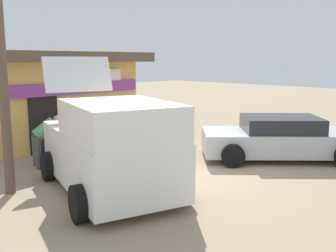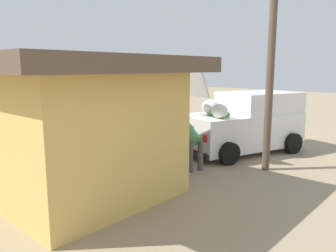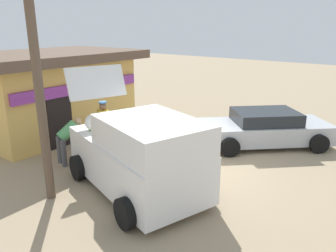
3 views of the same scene
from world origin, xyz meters
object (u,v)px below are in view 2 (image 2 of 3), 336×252
at_px(unloaded_banana_pile, 152,159).
at_px(paint_bucket, 120,144).
at_px(vendor_standing, 162,129).
at_px(customer_bending, 191,140).
at_px(storefront_bar, 55,119).
at_px(parked_sedan, 160,116).
at_px(delivery_van, 245,122).

relative_size(unloaded_banana_pile, paint_bucket, 2.25).
xyz_separation_m(vendor_standing, customer_bending, (-1.26, 0.13, -0.13)).
xyz_separation_m(storefront_bar, vendor_standing, (-0.32, -3.23, -0.61)).
bearing_deg(vendor_standing, customer_bending, 173.97).
xyz_separation_m(parked_sedan, unloaded_banana_pile, (-4.09, 4.33, -0.37)).
distance_m(vendor_standing, unloaded_banana_pile, 1.01).
bearing_deg(storefront_bar, paint_bucket, -62.43).
relative_size(customer_bending, unloaded_banana_pile, 1.55).
bearing_deg(vendor_standing, paint_bucket, 1.41).
bearing_deg(unloaded_banana_pile, customer_bending, -154.04).
relative_size(vendor_standing, paint_bucket, 4.36).
relative_size(storefront_bar, parked_sedan, 1.53).
height_order(delivery_van, customer_bending, delivery_van).
bearing_deg(parked_sedan, storefront_bar, 116.91).
xyz_separation_m(storefront_bar, delivery_van, (-1.55, -5.92, -0.59)).
height_order(parked_sedan, vendor_standing, vendor_standing).
distance_m(storefront_bar, paint_bucket, 3.85).
relative_size(customer_bending, paint_bucket, 3.47).
xyz_separation_m(parked_sedan, paint_bucket, (-1.86, 3.75, -0.38)).
bearing_deg(parked_sedan, paint_bucket, 116.35).
xyz_separation_m(parked_sedan, customer_bending, (-5.10, 3.84, 0.25)).
bearing_deg(customer_bending, storefront_bar, 63.02).
distance_m(delivery_van, customer_bending, 2.82).
distance_m(vendor_standing, paint_bucket, 2.12).
bearing_deg(delivery_van, parked_sedan, -11.34).
relative_size(storefront_bar, vendor_standing, 3.93).
xyz_separation_m(storefront_bar, customer_bending, (-1.58, -3.10, -0.74)).
distance_m(storefront_bar, unloaded_banana_pile, 3.00).
height_order(storefront_bar, parked_sedan, storefront_bar).
bearing_deg(vendor_standing, delivery_van, -114.63).
xyz_separation_m(delivery_van, unloaded_banana_pile, (0.98, 3.31, -0.77)).
distance_m(unloaded_banana_pile, paint_bucket, 2.30).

